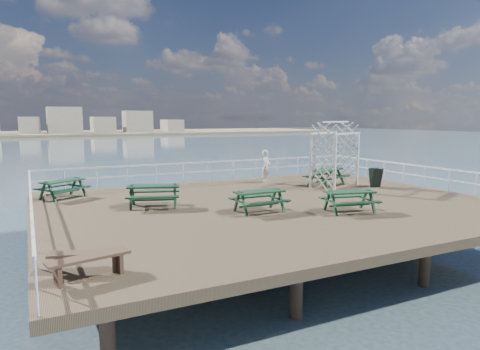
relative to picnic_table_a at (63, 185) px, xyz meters
name	(u,v)px	position (x,y,z in m)	size (l,w,h in m)	color
ground	(272,207)	(7.58, -4.97, -0.72)	(18.00, 14.00, 0.30)	brown
sea_backdrop	(98,130)	(20.12, 129.10, -1.08)	(300.00, 300.00, 9.20)	#405C6C
railing	(243,175)	(7.51, -2.40, 0.30)	(17.77, 13.76, 1.10)	white
picnic_table_a	(63,185)	(0.00, 0.00, 0.00)	(2.35, 2.24, 0.90)	#123320
picnic_table_b	(153,191)	(3.03, -3.54, 0.05)	(2.39, 2.15, 0.97)	#123320
picnic_table_c	(327,173)	(12.39, -2.29, 0.05)	(2.46, 2.23, 0.98)	#123320
picnic_table_d	(259,197)	(6.29, -6.19, 0.00)	(1.86, 1.51, 0.90)	#123320
picnic_table_e	(350,197)	(9.28, -7.67, -0.01)	(2.10, 1.83, 0.89)	#123320
flat_bench_near	(86,257)	(-0.22, -9.89, -0.22)	(1.68, 0.84, 0.47)	brown
flat_bench_far	(89,262)	(-0.22, -10.35, -0.20)	(1.80, 0.78, 0.50)	brown
trellis_arbor	(335,158)	(12.58, -2.68, 0.89)	(3.00, 2.34, 3.30)	white
sandwich_board	(376,178)	(14.25, -3.83, -0.10)	(0.65, 0.52, 0.98)	black
person	(266,166)	(10.10, -0.08, 0.31)	(0.64, 0.42, 1.76)	white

